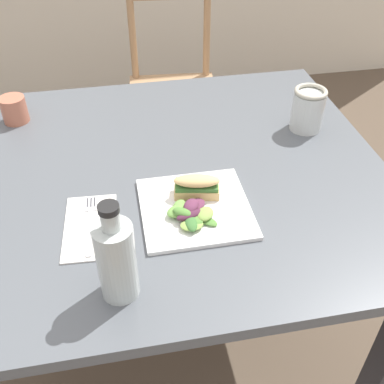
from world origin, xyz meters
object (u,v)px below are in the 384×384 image
fork_on_napkin (90,220)px  cup_extra_side (14,110)px  chair_wooden_far (173,89)px  bottle_cold_brew (117,263)px  plate_lunch (195,208)px  dining_table (160,206)px  sandwich_half_front (197,186)px  mason_jar_iced_tea (307,111)px

fork_on_napkin → cup_extra_side: size_ratio=2.44×
chair_wooden_far → cup_extra_side: size_ratio=11.45×
bottle_cold_brew → plate_lunch: bearing=47.7°
dining_table → sandwich_half_front: bearing=-59.3°
fork_on_napkin → bottle_cold_brew: 0.22m
plate_lunch → cup_extra_side: (-0.44, 0.48, 0.03)m
plate_lunch → bottle_cold_brew: bottle_cold_brew is taller
fork_on_napkin → cup_extra_side: 0.52m
dining_table → chair_wooden_far: 1.02m
plate_lunch → bottle_cold_brew: size_ratio=1.14×
fork_on_napkin → plate_lunch: bearing=-0.7°
sandwich_half_front → fork_on_napkin: bearing=-171.9°
sandwich_half_front → fork_on_napkin: (-0.25, -0.03, -0.03)m
chair_wooden_far → plate_lunch: (-0.12, -1.15, 0.30)m
cup_extra_side → chair_wooden_far: bearing=50.3°
sandwich_half_front → fork_on_napkin: 0.25m
chair_wooden_far → bottle_cold_brew: 1.44m
sandwich_half_front → bottle_cold_brew: 0.31m
cup_extra_side → fork_on_napkin: bearing=-66.9°
fork_on_napkin → cup_extra_side: bearing=113.1°
chair_wooden_far → mason_jar_iced_tea: size_ratio=7.11×
sandwich_half_front → dining_table: bearing=120.7°
plate_lunch → mason_jar_iced_tea: (0.38, 0.29, 0.05)m
plate_lunch → cup_extra_side: cup_extra_side is taller
fork_on_napkin → mason_jar_iced_tea: mason_jar_iced_tea is taller
fork_on_napkin → mason_jar_iced_tea: 0.68m
chair_wooden_far → sandwich_half_front: (-0.11, -1.12, 0.33)m
mason_jar_iced_tea → sandwich_half_front: bearing=-145.8°
dining_table → plate_lunch: (0.06, -0.16, 0.13)m
mason_jar_iced_tea → dining_table: bearing=-164.6°
bottle_cold_brew → cup_extra_side: bearing=110.7°
chair_wooden_far → bottle_cold_brew: size_ratio=4.02×
chair_wooden_far → sandwich_half_front: size_ratio=7.80×
fork_on_napkin → cup_extra_side: (-0.20, 0.48, 0.03)m
bottle_cold_brew → sandwich_half_front: bearing=51.0°
chair_wooden_far → fork_on_napkin: chair_wooden_far is taller
bottle_cold_brew → mason_jar_iced_tea: bottle_cold_brew is taller
mason_jar_iced_tea → bottle_cold_brew: bearing=-138.9°
chair_wooden_far → cup_extra_side: chair_wooden_far is taller
dining_table → plate_lunch: size_ratio=4.71×
sandwich_half_front → fork_on_napkin: sandwich_half_front is taller
chair_wooden_far → plate_lunch: chair_wooden_far is taller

